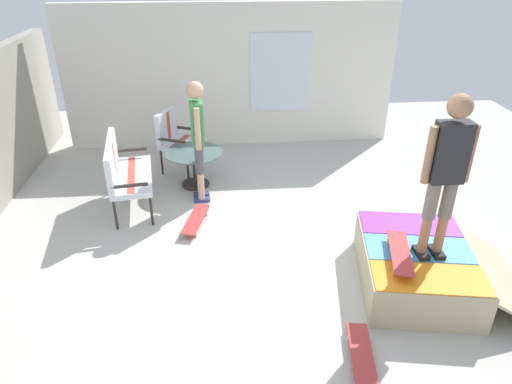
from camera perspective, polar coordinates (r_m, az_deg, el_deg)
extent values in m
cube|color=beige|center=(5.77, 3.57, -8.24)|extent=(12.00, 12.00, 0.10)
cube|color=white|center=(8.65, -3.16, 14.12)|extent=(0.20, 6.00, 2.55)
cube|color=silver|center=(8.60, 3.06, 14.55)|extent=(0.03, 1.10, 1.40)
cube|color=tan|center=(5.47, 19.11, -8.68)|extent=(1.70, 1.40, 0.47)
cube|color=orange|center=(4.94, 20.77, -9.95)|extent=(0.67, 1.19, 0.01)
cube|color=#4C99D8|center=(5.33, 19.52, -6.61)|extent=(0.67, 1.19, 0.01)
cube|color=purple|center=(5.75, 18.45, -3.74)|extent=(0.67, 1.19, 0.01)
cylinder|color=#B2B2B7|center=(5.23, 13.55, -6.79)|extent=(1.45, 0.30, 0.05)
cube|color=tan|center=(5.77, 27.59, -8.80)|extent=(1.57, 0.91, 0.39)
cylinder|color=#2D2823|center=(6.36, -12.84, -2.29)|extent=(0.04, 0.04, 0.44)
cylinder|color=#2D2823|center=(7.40, -13.04, 2.21)|extent=(0.04, 0.04, 0.44)
cylinder|color=#2D2823|center=(6.40, -17.03, -2.71)|extent=(0.04, 0.04, 0.44)
cylinder|color=#2D2823|center=(7.43, -16.64, 1.82)|extent=(0.04, 0.04, 0.44)
cube|color=silver|center=(6.77, -15.16, 1.86)|extent=(1.31, 0.71, 0.08)
cube|color=#B74738|center=(6.76, -15.20, 2.18)|extent=(1.21, 0.26, 0.00)
cube|color=silver|center=(6.68, -17.47, 3.88)|extent=(1.25, 0.25, 0.50)
cube|color=#B74738|center=(6.68, -17.47, 3.88)|extent=(0.11, 0.10, 0.46)
cube|color=#2D2823|center=(6.16, -15.42, 0.76)|extent=(0.10, 0.47, 0.04)
cube|color=#2D2823|center=(7.26, -15.25, 5.06)|extent=(0.10, 0.47, 0.04)
cylinder|color=#2D2823|center=(7.56, -8.48, 3.22)|extent=(0.04, 0.04, 0.44)
cylinder|color=#2D2823|center=(8.00, -6.80, 4.78)|extent=(0.04, 0.04, 0.44)
cylinder|color=#2D2823|center=(7.77, -11.60, 3.65)|extent=(0.04, 0.04, 0.44)
cylinder|color=#2D2823|center=(8.20, -9.80, 5.16)|extent=(0.04, 0.04, 0.44)
cube|color=silver|center=(7.78, -9.31, 5.98)|extent=(0.79, 0.75, 0.08)
cube|color=#B74738|center=(7.76, -9.33, 6.26)|extent=(0.57, 0.32, 0.00)
cube|color=silver|center=(7.78, -11.04, 8.13)|extent=(0.60, 0.32, 0.50)
cube|color=#B74738|center=(7.78, -11.04, 8.13)|extent=(0.12, 0.12, 0.46)
cube|color=#2D2823|center=(7.48, -10.40, 6.30)|extent=(0.22, 0.45, 0.04)
cube|color=#2D2823|center=(7.96, -8.47, 7.81)|extent=(0.22, 0.45, 0.04)
cylinder|color=#2D2823|center=(7.30, -7.61, 2.81)|extent=(0.06, 0.06, 0.55)
cylinder|color=#2D2823|center=(7.41, -7.48, 1.00)|extent=(0.44, 0.44, 0.03)
cylinder|color=#4C6660|center=(7.18, -7.75, 4.87)|extent=(0.90, 0.90, 0.02)
cube|color=navy|center=(6.92, -6.72, -0.95)|extent=(0.12, 0.25, 0.05)
cylinder|color=tan|center=(6.81, -6.83, 0.78)|extent=(0.10, 0.10, 0.42)
cylinder|color=#4C4C51|center=(6.63, -7.04, 4.02)|extent=(0.13, 0.13, 0.42)
cube|color=navy|center=(7.07, -6.78, -0.29)|extent=(0.12, 0.25, 0.05)
cylinder|color=tan|center=(6.96, -6.89, 1.42)|extent=(0.10, 0.10, 0.42)
cylinder|color=#4C4C51|center=(6.78, -7.09, 4.60)|extent=(0.13, 0.13, 0.42)
cube|color=#3F8C4C|center=(6.51, -7.33, 8.51)|extent=(0.33, 0.20, 0.62)
sphere|color=tan|center=(6.38, -7.59, 12.41)|extent=(0.24, 0.24, 0.24)
cylinder|color=tan|center=(6.33, -7.27, 7.74)|extent=(0.08, 0.08, 0.59)
cylinder|color=tan|center=(6.71, -7.38, 8.92)|extent=(0.08, 0.08, 0.59)
cube|color=black|center=(5.29, 21.44, -6.92)|extent=(0.24, 0.11, 0.05)
cylinder|color=#9E7051|center=(5.17, 21.88, -4.82)|extent=(0.10, 0.10, 0.41)
cylinder|color=slate|center=(4.97, 22.71, -0.83)|extent=(0.13, 0.13, 0.41)
cube|color=black|center=(5.22, 19.75, -7.09)|extent=(0.24, 0.11, 0.05)
cylinder|color=#9E7051|center=(5.09, 20.16, -4.97)|extent=(0.10, 0.10, 0.41)
cylinder|color=slate|center=(4.89, 20.95, -0.92)|extent=(0.13, 0.13, 0.41)
cube|color=#262628|center=(4.72, 22.93, 4.54)|extent=(0.18, 0.32, 0.61)
sphere|color=#9E7051|center=(4.58, 23.98, 9.68)|extent=(0.23, 0.23, 0.23)
cylinder|color=#9E7051|center=(4.83, 24.99, 4.33)|extent=(0.08, 0.08, 0.58)
cylinder|color=#9E7051|center=(4.64, 20.69, 4.29)|extent=(0.08, 0.08, 0.58)
cube|color=#B23838|center=(6.32, -7.49, -3.33)|extent=(0.82, 0.39, 0.02)
cylinder|color=silver|center=(6.57, -6.12, -2.62)|extent=(0.06, 0.04, 0.06)
cylinder|color=silver|center=(6.61, -7.47, -2.50)|extent=(0.06, 0.04, 0.06)
cylinder|color=silver|center=(6.11, -7.44, -5.27)|extent=(0.06, 0.04, 0.06)
cylinder|color=silver|center=(6.15, -8.88, -5.12)|extent=(0.06, 0.04, 0.06)
cube|color=#B23838|center=(4.53, 13.00, -19.15)|extent=(0.82, 0.32, 0.02)
cylinder|color=silver|center=(4.78, 13.46, -17.21)|extent=(0.06, 0.04, 0.06)
cylinder|color=silver|center=(4.76, 11.47, -17.23)|extent=(0.06, 0.04, 0.06)
cube|color=#B23838|center=(5.03, 17.43, -7.11)|extent=(0.82, 0.39, 0.01)
cylinder|color=gold|center=(5.31, 17.85, -6.01)|extent=(0.06, 0.04, 0.06)
cylinder|color=gold|center=(5.29, 16.14, -5.91)|extent=(0.06, 0.04, 0.06)
cylinder|color=gold|center=(4.86, 18.63, -9.68)|extent=(0.06, 0.04, 0.06)
cylinder|color=gold|center=(4.83, 16.74, -9.60)|extent=(0.06, 0.04, 0.06)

